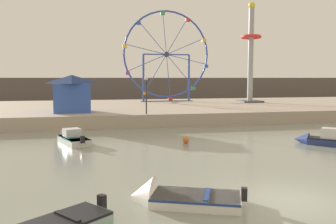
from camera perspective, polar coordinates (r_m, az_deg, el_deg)
The scene contains 11 objects.
ground_plane at distance 13.77m, azimuth 19.06°, elevation -13.24°, with size 240.00×240.00×0.00m, color gray.
quay_promenade at distance 42.09m, azimuth -2.79°, elevation 0.37°, with size 110.00×22.33×1.16m, color tan.
distant_town_skyline at distance 65.82m, azimuth -6.26°, elevation 3.61°, with size 140.00×3.00×4.40m, color #564C47.
motorboat_navy_blue at distance 25.17m, azimuth 24.29°, elevation -4.14°, with size 3.87×3.86×1.39m.
motorboat_pale_grey at distance 24.97m, azimuth -15.48°, elevation -4.04°, with size 2.62×4.29×1.37m.
motorboat_white_red_stripe at distance 12.65m, azimuth 0.49°, elevation -13.69°, with size 4.14×2.87×1.47m.
ferris_wheel_blue_frame at distance 48.58m, azimuth -0.25°, elevation 9.04°, with size 11.86×1.20×12.31m.
drop_tower_steel_tower at distance 47.89m, azimuth 13.23°, elevation 8.96°, with size 2.80×2.80×12.98m.
carnival_booth_blue_tent at distance 34.14m, azimuth -15.23°, elevation 3.00°, with size 3.69×3.25×3.49m.
promenade_lamp_near at distance 31.30m, azimuth -3.54°, elevation 3.72°, with size 0.32×0.32×3.32m.
mooring_buoy_orange at distance 23.74m, azimuth 2.91°, elevation -4.53°, with size 0.44×0.44×0.44m, color orange.
Camera 1 is at (-6.89, -11.10, 4.36)m, focal length 37.68 mm.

